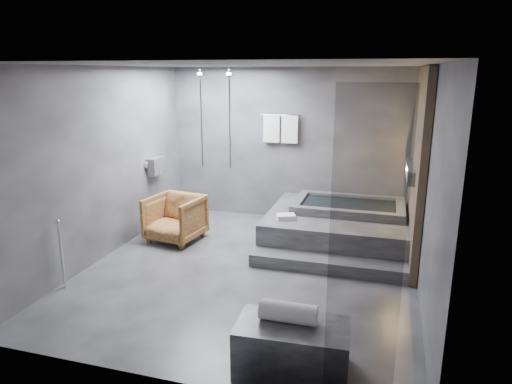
% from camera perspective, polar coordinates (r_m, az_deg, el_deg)
% --- Properties ---
extents(room, '(5.00, 5.04, 2.82)m').
position_cam_1_polar(room, '(6.17, 3.39, 5.62)').
color(room, '#2C2C2E').
rests_on(room, ground).
extents(tub_deck, '(2.20, 2.00, 0.50)m').
position_cam_1_polar(tub_deck, '(7.60, 10.11, -4.35)').
color(tub_deck, '#313033').
rests_on(tub_deck, ground).
extents(tub_step, '(2.20, 0.36, 0.18)m').
position_cam_1_polar(tub_step, '(6.56, 8.87, -8.96)').
color(tub_step, '#313033').
rests_on(tub_step, ground).
extents(concrete_bench, '(1.07, 0.62, 0.47)m').
position_cam_1_polar(concrete_bench, '(4.49, 4.56, -18.79)').
color(concrete_bench, '#313133').
rests_on(concrete_bench, ground).
extents(driftwood_chair, '(0.92, 0.94, 0.75)m').
position_cam_1_polar(driftwood_chair, '(7.64, -10.08, -3.24)').
color(driftwood_chair, '#4F2D13').
rests_on(driftwood_chair, ground).
extents(rolled_towel, '(0.53, 0.19, 0.19)m').
position_cam_1_polar(rolled_towel, '(4.37, 4.06, -14.77)').
color(rolled_towel, white).
rests_on(rolled_towel, concrete_bench).
extents(deck_towel, '(0.33, 0.29, 0.07)m').
position_cam_1_polar(deck_towel, '(7.09, 3.76, -3.10)').
color(deck_towel, silver).
rests_on(deck_towel, tub_deck).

